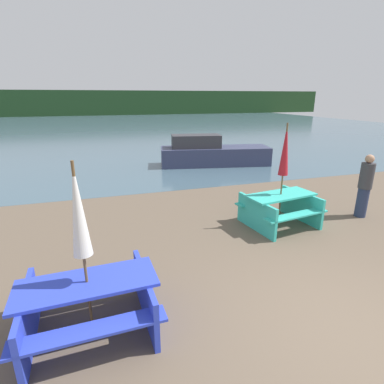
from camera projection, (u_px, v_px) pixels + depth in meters
The scene contains 9 objects.
ground_plane at pixel (354, 335), 3.91m from camera, with size 60.00×60.00×0.00m, color brown.
water at pixel (125, 125), 32.86m from camera, with size 60.00×50.00×0.00m.
far_treeline at pixel (113, 103), 50.44m from camera, with size 80.00×1.60×4.00m.
picnic_table_blue at pixel (89, 301), 3.88m from camera, with size 1.80×1.46×0.74m.
picnic_table_teal at pixel (280, 207), 7.16m from camera, with size 1.84×1.61×0.78m.
umbrella_crimson at pixel (285, 151), 6.75m from camera, with size 0.22×0.22×2.43m.
umbrella_white at pixel (78, 212), 3.50m from camera, with size 0.23×0.23×2.30m.
boat at pixel (212, 153), 13.57m from camera, with size 5.05×2.28×1.37m.
person at pixel (365, 186), 7.57m from camera, with size 0.32×0.32×1.62m.
Camera 1 is at (-2.97, -2.38, 2.98)m, focal length 28.00 mm.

